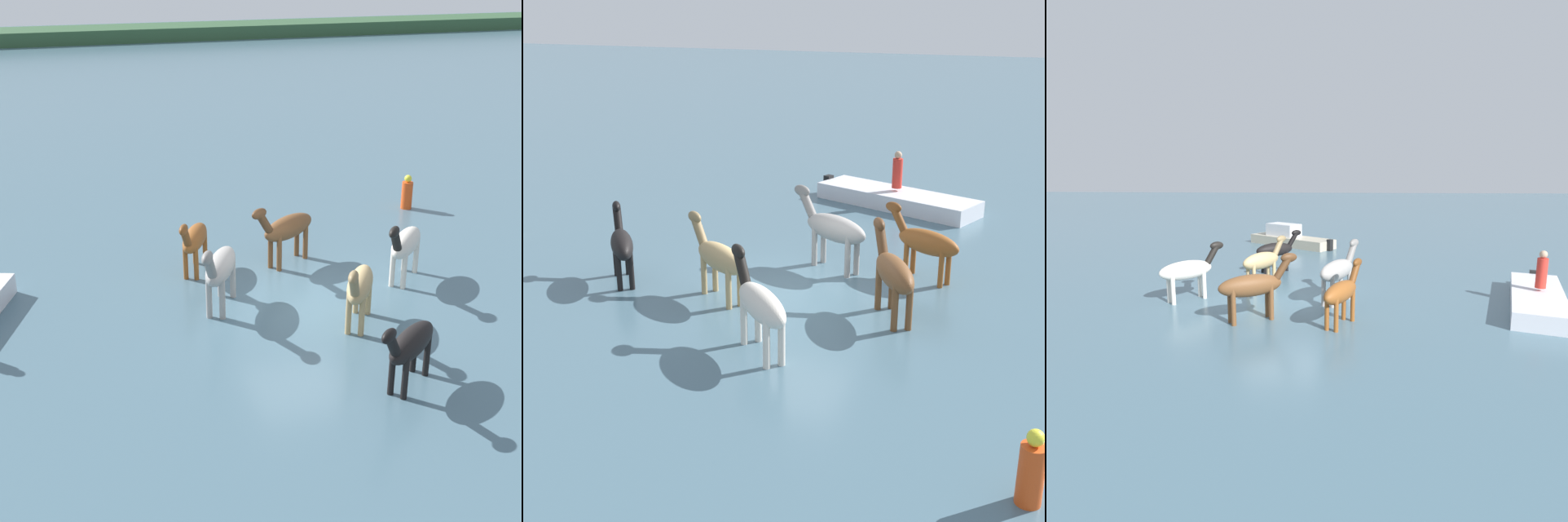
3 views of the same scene
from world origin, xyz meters
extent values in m
plane|color=#476675|center=(0.00, 0.00, 0.00)|extent=(146.62, 146.62, 0.00)
cube|color=#315434|center=(0.00, 56.53, 0.00)|extent=(131.96, 6.00, 2.40)
ellipsoid|color=tan|center=(0.89, -1.42, 1.00)|extent=(1.44, 1.80, 0.61)
cylinder|color=tan|center=(0.72, -1.95, 0.50)|extent=(0.13, 0.13, 1.00)
cylinder|color=tan|center=(0.47, -1.79, 0.50)|extent=(0.13, 0.13, 1.00)
cylinder|color=tan|center=(1.32, -1.05, 0.50)|extent=(0.13, 0.13, 1.00)
cylinder|color=tan|center=(1.07, -0.89, 0.50)|extent=(0.13, 0.13, 1.00)
cylinder|color=olive|center=(0.37, -2.22, 1.39)|extent=(0.48, 0.58, 0.67)
ellipsoid|color=olive|center=(0.26, -2.38, 1.67)|extent=(0.45, 0.53, 0.27)
ellipsoid|color=brown|center=(0.55, 2.42, 1.05)|extent=(1.91, 1.46, 0.64)
cylinder|color=brown|center=(0.15, 1.99, 0.52)|extent=(0.14, 0.14, 1.05)
cylinder|color=brown|center=(-0.01, 2.25, 0.52)|extent=(0.14, 0.14, 1.05)
cylinder|color=brown|center=(1.12, 2.58, 0.52)|extent=(0.14, 0.14, 1.05)
cylinder|color=brown|center=(0.96, 2.84, 0.52)|extent=(0.14, 0.14, 1.05)
cylinder|color=#50311A|center=(-0.31, 1.90, 1.46)|extent=(0.61, 0.49, 0.70)
ellipsoid|color=#50311A|center=(-0.48, 1.79, 1.74)|extent=(0.56, 0.46, 0.28)
ellipsoid|color=#9E9993|center=(-1.88, 0.36, 1.08)|extent=(1.42, 1.99, 0.66)
cylinder|color=#9E9993|center=(-2.01, -0.23, 0.54)|extent=(0.14, 0.14, 1.08)
cylinder|color=#9E9993|center=(-2.29, -0.08, 0.54)|extent=(0.14, 0.14, 1.08)
cylinder|color=#9E9993|center=(-1.47, 0.81, 0.54)|extent=(0.14, 0.14, 1.08)
cylinder|color=#9E9993|center=(-1.75, 0.95, 0.54)|extent=(0.14, 0.14, 1.08)
cylinder|color=slate|center=(-2.36, -0.55, 1.50)|extent=(0.48, 0.63, 0.72)
ellipsoid|color=slate|center=(-2.46, -0.73, 1.80)|extent=(0.45, 0.58, 0.29)
ellipsoid|color=silver|center=(3.06, 0.48, 1.03)|extent=(1.69, 1.72, 0.63)
cylinder|color=silver|center=(2.78, -0.03, 0.51)|extent=(0.14, 0.14, 1.03)
cylinder|color=silver|center=(2.56, 0.18, 0.51)|extent=(0.14, 0.14, 1.03)
cylinder|color=silver|center=(3.56, 0.78, 0.51)|extent=(0.14, 0.14, 1.03)
cylinder|color=silver|center=(3.34, 0.99, 0.51)|extent=(0.14, 0.14, 1.03)
cylinder|color=black|center=(2.37, -0.23, 1.43)|extent=(0.55, 0.56, 0.69)
ellipsoid|color=black|center=(2.24, -0.37, 1.72)|extent=(0.51, 0.52, 0.27)
ellipsoid|color=black|center=(0.77, -4.07, 0.95)|extent=(1.67, 1.45, 0.58)
cylinder|color=black|center=(0.44, -4.50, 0.48)|extent=(0.13, 0.13, 0.95)
cylinder|color=black|center=(0.27, -4.28, 0.48)|extent=(0.13, 0.13, 0.95)
cylinder|color=black|center=(1.26, -3.87, 0.48)|extent=(0.13, 0.13, 0.95)
cylinder|color=black|center=(1.09, -3.65, 0.48)|extent=(0.13, 0.13, 0.95)
cylinder|color=black|center=(0.04, -4.63, 1.33)|extent=(0.54, 0.48, 0.63)
ellipsoid|color=black|center=(-0.10, -4.74, 1.58)|extent=(0.49, 0.44, 0.25)
ellipsoid|color=brown|center=(-1.99, 2.63, 0.96)|extent=(1.23, 1.78, 0.58)
cylinder|color=brown|center=(-2.09, 2.10, 0.48)|extent=(0.13, 0.13, 0.96)
cylinder|color=brown|center=(-2.34, 2.23, 0.48)|extent=(0.13, 0.13, 0.96)
cylinder|color=brown|center=(-1.63, 3.03, 0.48)|extent=(0.13, 0.13, 0.96)
cylinder|color=brown|center=(-1.88, 3.16, 0.48)|extent=(0.13, 0.13, 0.96)
cylinder|color=brown|center=(-2.40, 1.81, 1.33)|extent=(0.42, 0.56, 0.64)
ellipsoid|color=brown|center=(-2.48, 1.64, 1.60)|extent=(0.39, 0.51, 0.26)
cylinder|color=#E54C19|center=(5.84, 5.56, 0.45)|extent=(0.36, 0.36, 0.90)
sphere|color=yellow|center=(5.84, 5.56, 1.02)|extent=(0.24, 0.24, 0.24)
camera|label=1|loc=(-5.83, -15.10, 8.00)|focal=50.78mm
camera|label=2|loc=(14.86, 5.53, 6.50)|focal=51.27mm
camera|label=3|loc=(-1.90, 14.80, 4.25)|focal=31.48mm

